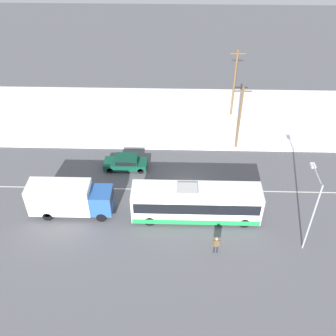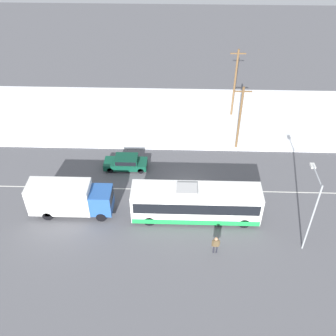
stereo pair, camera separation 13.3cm
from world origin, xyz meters
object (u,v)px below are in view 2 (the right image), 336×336
Objects in this scene: utility_pole_roadside at (240,118)px; box_truck at (69,198)px; pedestrian_at_stop at (216,244)px; utility_pole_snowlot at (235,83)px; streetlamp at (312,204)px; city_bus at (196,203)px; sedan_car at (126,162)px.

box_truck is at bearing -146.86° from utility_pole_roadside.
utility_pole_snowlot is (3.39, 21.85, 3.36)m from pedestrian_at_stop.
pedestrian_at_stop is 0.26× the size of streetlamp.
utility_pole_snowlot is (4.94, 17.78, 2.79)m from city_bus.
city_bus is 2.55× the size of sedan_car.
city_bus is at bearing 110.83° from pedestrian_at_stop.
sedan_car is at bearing -161.35° from utility_pole_roadside.
sedan_car is 0.59× the size of utility_pole_roadside.
sedan_car is 16.66m from utility_pole_snowlot.
streetlamp is 14.17m from utility_pole_roadside.
pedestrian_at_stop is at bearing 128.28° from sedan_car.
sedan_car is at bearing -137.50° from utility_pole_snowlot.
utility_pole_snowlot is (0.13, 6.98, 0.54)m from utility_pole_roadside.
pedestrian_at_stop is at bearing -169.86° from streetlamp.
box_truck is 1.07× the size of streetlamp.
streetlamp is 0.81× the size of utility_pole_snowlot.
utility_pole_roadside is at bearing -161.35° from sedan_car.
sedan_car is 12.90m from utility_pole_roadside.
streetlamp is (20.26, -3.00, 2.70)m from box_truck.
utility_pole_roadside is (4.82, 10.80, 2.24)m from city_bus.
streetlamp reaches higher than sedan_car.
sedan_car is 18.94m from streetlamp.
box_truck is at bearing 171.58° from streetlamp.
city_bus is 9.83m from sedan_car.
streetlamp is (7.35, 1.31, 3.37)m from pedestrian_at_stop.
city_bus is 1.62× the size of streetlamp.
streetlamp is (8.89, -2.76, 2.80)m from city_bus.
streetlamp is at bearing -17.22° from city_bus.
pedestrian_at_stop is 0.24× the size of utility_pole_roadside.
pedestrian_at_stop is at bearing -69.17° from city_bus.
utility_pole_snowlot reaches higher than sedan_car.
utility_pole_snowlot is (16.30, 17.54, 2.69)m from box_truck.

